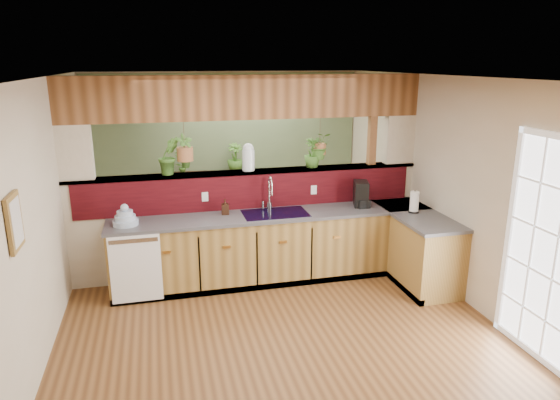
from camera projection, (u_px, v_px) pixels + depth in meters
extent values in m
cube|color=brown|center=(274.00, 316.00, 5.60)|extent=(4.60, 7.00, 0.01)
cube|color=brown|center=(273.00, 78.00, 4.90)|extent=(4.60, 7.00, 0.01)
cube|color=beige|center=(226.00, 150.00, 8.52)|extent=(4.60, 0.02, 2.60)
cube|color=beige|center=(37.00, 222.00, 4.71)|extent=(0.02, 7.00, 2.60)
cube|color=beige|center=(466.00, 192.00, 5.78)|extent=(0.02, 7.00, 2.60)
cube|color=beige|center=(251.00, 223.00, 6.68)|extent=(4.60, 0.15, 1.35)
cube|color=#3D080D|center=(251.00, 192.00, 6.48)|extent=(4.40, 0.02, 0.45)
cube|color=brown|center=(250.00, 172.00, 6.49)|extent=(4.60, 0.21, 0.04)
cube|color=brown|center=(248.00, 97.00, 6.23)|extent=(4.60, 0.15, 0.55)
cube|color=beige|center=(75.00, 154.00, 5.91)|extent=(0.40, 0.15, 0.70)
cube|color=beige|center=(399.00, 141.00, 6.89)|extent=(0.40, 0.15, 0.70)
cube|color=brown|center=(370.00, 170.00, 6.90)|extent=(0.10, 0.10, 2.60)
cube|color=brown|center=(250.00, 172.00, 6.49)|extent=(4.60, 0.21, 0.04)
cube|color=brown|center=(248.00, 97.00, 6.23)|extent=(4.60, 0.15, 0.55)
cube|color=#5E734F|center=(227.00, 150.00, 8.50)|extent=(4.55, 0.02, 2.55)
cube|color=olive|center=(275.00, 248.00, 6.45)|extent=(4.10, 0.60, 0.86)
cube|color=#434348|center=(275.00, 215.00, 6.33)|extent=(4.14, 0.64, 0.04)
cube|color=olive|center=(414.00, 248.00, 6.45)|extent=(0.60, 1.48, 0.86)
cube|color=#434348|center=(417.00, 215.00, 6.33)|extent=(0.64, 1.52, 0.04)
cube|color=olive|center=(399.00, 237.00, 6.86)|extent=(0.60, 0.60, 0.86)
cube|color=#434348|center=(401.00, 205.00, 6.74)|extent=(0.64, 0.64, 0.04)
cube|color=black|center=(280.00, 284.00, 6.30)|extent=(4.10, 0.06, 0.08)
cube|color=black|center=(393.00, 278.00, 6.49)|extent=(0.06, 1.48, 0.08)
cube|color=white|center=(136.00, 269.00, 5.75)|extent=(0.58, 0.02, 0.82)
cube|color=#B7B7B2|center=(133.00, 241.00, 5.64)|extent=(0.54, 0.01, 0.05)
cube|color=black|center=(275.00, 214.00, 6.33)|extent=(0.82, 0.50, 0.03)
cube|color=black|center=(261.00, 222.00, 6.31)|extent=(0.34, 0.40, 0.16)
cube|color=black|center=(290.00, 220.00, 6.40)|extent=(0.34, 0.40, 0.16)
cube|color=white|center=(543.00, 253.00, 4.63)|extent=(0.06, 1.02, 2.16)
cube|color=olive|center=(14.00, 222.00, 3.90)|extent=(0.03, 0.35, 0.45)
cube|color=silver|center=(16.00, 222.00, 3.91)|extent=(0.01, 0.27, 0.37)
cylinder|color=#B7B7B2|center=(269.00, 206.00, 6.49)|extent=(0.07, 0.07, 0.10)
cylinder|color=#B7B7B2|center=(269.00, 193.00, 6.45)|extent=(0.02, 0.02, 0.27)
torus|color=#B7B7B2|center=(270.00, 184.00, 6.35)|extent=(0.19, 0.07, 0.19)
cylinder|color=#B7B7B2|center=(272.00, 191.00, 6.28)|extent=(0.02, 0.02, 0.11)
cylinder|color=#B7B7B2|center=(263.00, 205.00, 6.47)|extent=(0.03, 0.03, 0.10)
cylinder|color=#A5B8D5|center=(126.00, 222.00, 5.86)|extent=(0.30, 0.30, 0.06)
cylinder|color=#A5B8D5|center=(125.00, 218.00, 5.85)|extent=(0.24, 0.24, 0.06)
cylinder|color=#A5B8D5|center=(125.00, 213.00, 5.83)|extent=(0.18, 0.18, 0.06)
sphere|color=#A5B8D5|center=(124.00, 208.00, 5.82)|extent=(0.09, 0.09, 0.09)
imported|color=#3A2115|center=(225.00, 207.00, 6.26)|extent=(0.10, 0.10, 0.20)
cube|color=black|center=(361.00, 194.00, 6.61)|extent=(0.18, 0.29, 0.33)
cube|color=black|center=(363.00, 204.00, 6.54)|extent=(0.15, 0.11, 0.11)
cylinder|color=silver|center=(363.00, 200.00, 6.56)|extent=(0.09, 0.09, 0.09)
cylinder|color=black|center=(414.00, 212.00, 6.36)|extent=(0.14, 0.14, 0.02)
cylinder|color=#B7B7B2|center=(414.00, 201.00, 6.33)|extent=(0.02, 0.02, 0.29)
cylinder|color=white|center=(414.00, 201.00, 6.33)|extent=(0.11, 0.11, 0.25)
cylinder|color=silver|center=(248.00, 160.00, 6.44)|extent=(0.16, 0.16, 0.27)
sphere|color=silver|center=(248.00, 149.00, 6.40)|extent=(0.14, 0.14, 0.14)
imported|color=#376322|center=(169.00, 156.00, 6.18)|extent=(0.31, 0.27, 0.47)
imported|color=#376322|center=(312.00, 153.00, 6.63)|extent=(0.28, 0.28, 0.39)
cylinder|color=brown|center=(184.00, 135.00, 6.16)|extent=(0.01, 0.01, 0.35)
cylinder|color=#915935|center=(185.00, 154.00, 6.23)|extent=(0.20, 0.20, 0.17)
imported|color=#376322|center=(184.00, 134.00, 6.16)|extent=(0.27, 0.23, 0.43)
cylinder|color=brown|center=(320.00, 131.00, 6.58)|extent=(0.01, 0.01, 0.35)
cylinder|color=#915935|center=(320.00, 149.00, 6.64)|extent=(0.17, 0.17, 0.14)
imported|color=#376322|center=(320.00, 132.00, 6.58)|extent=(0.39, 0.36, 0.36)
cube|color=black|center=(208.00, 200.00, 8.41)|extent=(1.44, 0.60, 0.93)
imported|color=#376322|center=(182.00, 163.00, 8.14)|extent=(0.23, 0.18, 0.37)
imported|color=#376322|center=(235.00, 157.00, 8.33)|extent=(0.31, 0.31, 0.48)
imported|color=#376322|center=(266.00, 208.00, 8.21)|extent=(0.93, 0.87, 0.84)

